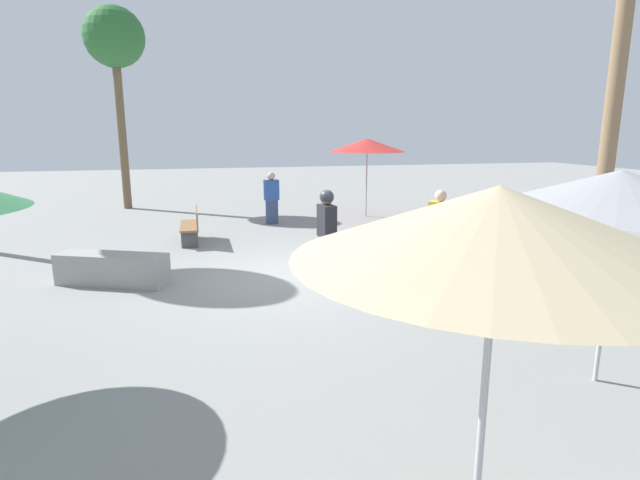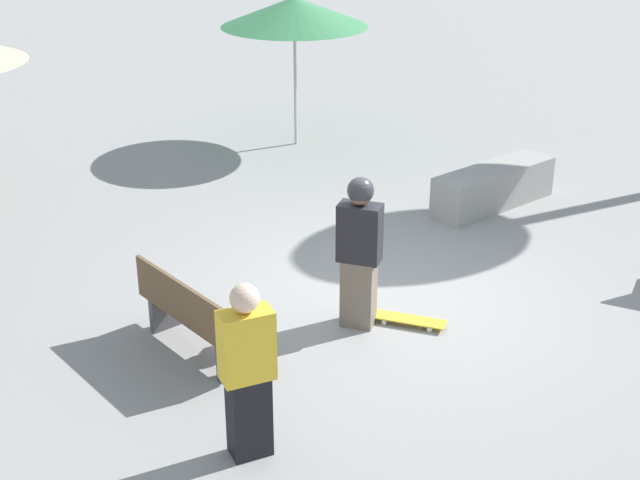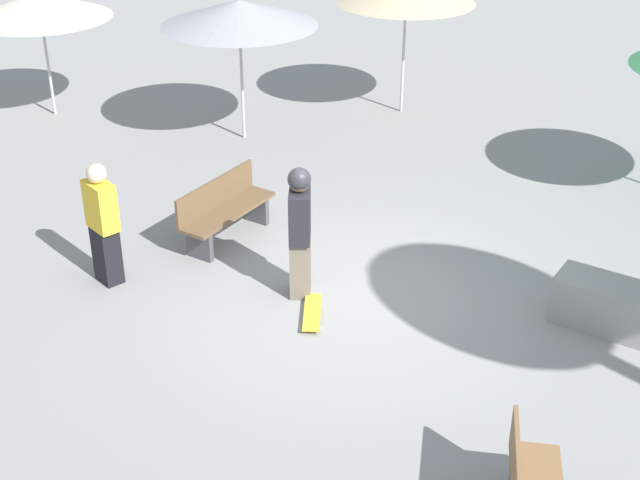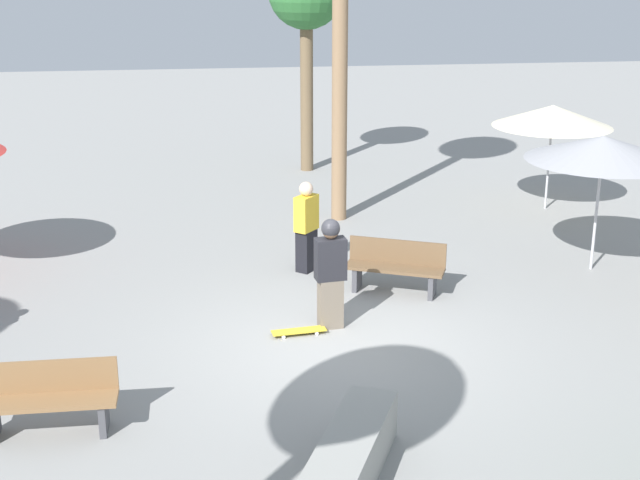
# 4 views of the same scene
# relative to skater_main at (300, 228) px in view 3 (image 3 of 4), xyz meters

# --- Properties ---
(ground_plane) EXTENTS (60.00, 60.00, 0.00)m
(ground_plane) POSITION_rel_skater_main_xyz_m (0.67, 0.00, -0.90)
(ground_plane) COLOR gray
(skater_main) EXTENTS (0.30, 0.47, 1.68)m
(skater_main) POSITION_rel_skater_main_xyz_m (0.00, 0.00, 0.00)
(skater_main) COLOR #726656
(skater_main) RESTS_ON ground_plane
(skateboard) EXTENTS (0.29, 0.82, 0.07)m
(skateboard) POSITION_rel_skater_main_xyz_m (0.23, -0.49, -0.85)
(skateboard) COLOR gold
(skateboard) RESTS_ON ground_plane
(bench_near) EXTENTS (1.04, 1.64, 0.85)m
(bench_near) POSITION_rel_skater_main_xyz_m (-1.26, 1.25, -0.48)
(bench_near) COLOR #47474C
(bench_near) RESTS_ON ground_plane
(shade_umbrella_grey) EXTENTS (2.59, 2.59, 2.37)m
(shade_umbrella_grey) POSITION_rel_skater_main_xyz_m (-1.86, 4.88, 1.26)
(shade_umbrella_grey) COLOR #B7B7BC
(shade_umbrella_grey) RESTS_ON ground_plane
(shade_umbrella_cream) EXTENTS (2.50, 2.50, 2.24)m
(shade_umbrella_cream) POSITION_rel_skater_main_xyz_m (-5.58, 5.47, 1.11)
(shade_umbrella_cream) COLOR #B7B7BC
(shade_umbrella_cream) RESTS_ON ground_plane
(bystander_far) EXTENTS (0.49, 0.47, 1.60)m
(bystander_far) POSITION_rel_skater_main_xyz_m (-2.43, -0.07, -0.11)
(bystander_far) COLOR black
(bystander_far) RESTS_ON ground_plane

